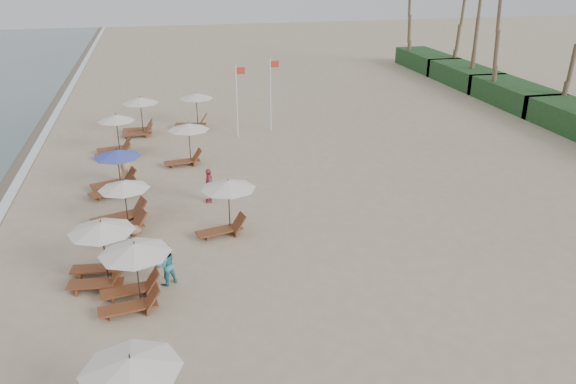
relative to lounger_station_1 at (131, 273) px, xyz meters
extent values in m
plane|color=tan|center=(5.30, -0.90, -1.17)|extent=(160.00, 160.00, 0.00)
cube|color=white|center=(-5.90, 9.10, -1.16)|extent=(0.50, 140.00, 0.02)
cube|color=#193D1C|center=(27.30, 21.10, -0.37)|extent=(3.20, 8.00, 1.60)
cube|color=#193D1C|center=(27.30, 28.60, -0.37)|extent=(3.20, 8.00, 1.60)
cube|color=#193D1C|center=(27.30, 36.10, -0.37)|extent=(3.20, 8.00, 1.60)
cylinder|color=brown|center=(28.20, 17.10, 3.73)|extent=(0.36, 0.36, 9.80)
cylinder|color=brown|center=(26.40, 22.30, 4.13)|extent=(0.36, 0.36, 10.60)
cylinder|color=brown|center=(27.30, 27.50, 4.53)|extent=(0.36, 0.36, 11.40)
cylinder|color=brown|center=(28.20, 32.70, 3.33)|extent=(0.36, 0.36, 9.00)
cylinder|color=brown|center=(26.40, 37.90, 3.73)|extent=(0.36, 0.36, 9.80)
cone|color=white|center=(0.21, -5.66, 0.87)|extent=(2.37, 2.37, 0.35)
cylinder|color=black|center=(0.20, 0.00, -0.11)|extent=(0.05, 0.05, 2.12)
cone|color=white|center=(0.20, 0.00, 0.85)|extent=(2.31, 2.31, 0.35)
cylinder|color=black|center=(-0.92, 1.70, -0.07)|extent=(0.05, 0.05, 2.19)
cone|color=white|center=(-0.92, 1.70, 0.92)|extent=(2.25, 2.25, 0.35)
cylinder|color=black|center=(-0.34, 5.84, -0.15)|extent=(0.05, 0.05, 2.04)
cone|color=white|center=(-0.34, 5.84, 0.77)|extent=(2.09, 2.09, 0.35)
cylinder|color=black|center=(-0.78, 9.98, -0.15)|extent=(0.05, 0.05, 2.05)
cone|color=#3C47B2|center=(-0.78, 9.98, 0.78)|extent=(2.22, 2.22, 0.35)
cylinder|color=black|center=(-1.06, 15.66, -0.04)|extent=(0.05, 0.05, 2.26)
cone|color=white|center=(-1.06, 15.66, 0.99)|extent=(2.05, 2.05, 0.35)
cylinder|color=black|center=(0.21, 19.42, -0.02)|extent=(0.05, 0.05, 2.30)
cone|color=white|center=(0.21, 19.42, 1.03)|extent=(2.27, 2.27, 0.35)
cylinder|color=black|center=(3.74, 4.66, -0.10)|extent=(0.05, 0.05, 2.15)
cone|color=white|center=(3.74, 4.66, 0.88)|extent=(2.24, 2.24, 0.35)
cylinder|color=black|center=(2.75, 13.41, -0.10)|extent=(0.05, 0.05, 2.15)
cone|color=white|center=(2.75, 13.41, 0.88)|extent=(2.24, 2.24, 0.35)
cylinder|color=black|center=(3.71, 20.55, -0.10)|extent=(0.05, 0.05, 2.15)
cone|color=white|center=(3.71, 20.55, 0.88)|extent=(2.24, 2.24, 0.35)
imported|color=teal|center=(1.08, 1.03, -0.41)|extent=(0.93, 0.87, 1.53)
imported|color=#966A4C|center=(0.06, 2.83, -0.43)|extent=(0.98, 1.11, 1.49)
imported|color=#B54857|center=(3.24, 7.88, -0.37)|extent=(0.53, 0.99, 1.60)
imported|color=tan|center=(-0.58, 11.04, -0.37)|extent=(0.92, 0.90, 1.60)
cylinder|color=silver|center=(5.95, 17.64, 1.07)|extent=(0.08, 0.08, 4.49)
cube|color=red|center=(6.23, 17.64, 2.92)|extent=(0.55, 0.02, 0.40)
cylinder|color=silver|center=(8.22, 18.56, 1.14)|extent=(0.08, 0.08, 4.63)
cube|color=red|center=(8.50, 18.56, 3.06)|extent=(0.55, 0.02, 0.40)
camera|label=1|loc=(1.33, -16.68, 9.41)|focal=36.01mm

